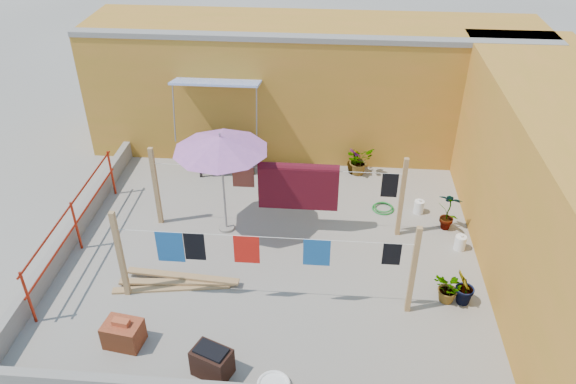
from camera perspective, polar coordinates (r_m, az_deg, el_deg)
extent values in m
plane|color=#9E998E|center=(11.23, -1.50, -6.09)|extent=(80.00, 80.00, 0.00)
cube|color=#BD7529|center=(14.44, 2.41, 10.72)|extent=(11.00, 2.40, 3.20)
cube|color=gray|center=(12.92, 2.35, 15.31)|extent=(11.00, 0.35, 0.12)
cube|color=#2D51B2|center=(13.02, -7.30, 10.99)|extent=(2.00, 0.79, 0.22)
cylinder|color=gray|center=(13.17, -11.50, 7.77)|extent=(0.03, 0.30, 1.28)
cylinder|color=gray|center=(12.79, -3.20, 7.61)|extent=(0.03, 0.30, 1.28)
cube|color=#BD7529|center=(11.07, 26.23, -0.45)|extent=(2.40, 9.00, 3.20)
cube|color=gray|center=(12.16, -21.04, -3.87)|extent=(0.16, 7.30, 0.44)
cylinder|color=#9F220F|center=(10.40, -24.88, -9.71)|extent=(0.05, 0.05, 1.10)
cylinder|color=#9F220F|center=(11.74, -20.71, -3.24)|extent=(0.05, 0.05, 1.10)
cylinder|color=#9F220F|center=(13.25, -17.48, 1.84)|extent=(0.05, 0.05, 1.10)
cylinder|color=#9F220F|center=(11.47, -21.19, -1.23)|extent=(0.04, 4.20, 0.04)
cylinder|color=#9F220F|center=(11.71, -20.76, -3.05)|extent=(0.04, 4.20, 0.04)
cube|color=tan|center=(10.16, -16.68, -6.14)|extent=(0.09, 0.09, 1.80)
cube|color=tan|center=(9.65, 12.59, -7.82)|extent=(0.09, 0.09, 1.80)
cube|color=tan|center=(11.39, 11.47, -0.58)|extent=(0.09, 0.09, 1.80)
cube|color=tan|center=(11.83, -13.27, 0.54)|extent=(0.09, 0.09, 1.80)
cylinder|color=silver|center=(9.24, -2.54, -4.59)|extent=(5.00, 0.01, 0.01)
cylinder|color=silver|center=(11.05, -1.17, 2.38)|extent=(5.00, 0.01, 0.01)
cube|color=#470B16|center=(11.24, 1.07, 0.48)|extent=(1.61, 0.22, 0.92)
cube|color=black|center=(11.21, 10.29, 0.67)|extent=(0.32, 0.02, 0.54)
cube|color=brown|center=(11.25, -4.57, 1.52)|extent=(0.44, 0.02, 0.46)
cube|color=#1B5393|center=(9.74, -11.89, -5.47)|extent=(0.47, 0.02, 0.62)
cube|color=black|center=(9.61, -9.46, -5.49)|extent=(0.35, 0.02, 0.56)
cube|color=red|center=(9.45, -4.23, -5.84)|extent=(0.43, 0.02, 0.56)
cube|color=#1B5393|center=(9.35, 2.93, -6.16)|extent=(0.45, 0.02, 0.53)
cube|color=black|center=(9.39, 10.49, -6.22)|extent=(0.30, 0.02, 0.43)
cylinder|color=gray|center=(11.88, -6.26, -3.61)|extent=(0.33, 0.33, 0.06)
cylinder|color=gray|center=(11.30, -6.57, 0.63)|extent=(0.04, 0.04, 2.14)
cone|color=#B662A9|center=(10.81, -6.89, 4.92)|extent=(2.06, 2.06, 0.30)
cylinder|color=gray|center=(10.74, -6.95, 5.70)|extent=(0.04, 0.04, 0.09)
cube|color=black|center=(13.61, -6.33, 4.62)|extent=(1.54, 0.96, 0.05)
cube|color=black|center=(13.55, -8.91, 2.66)|extent=(0.05, 0.05, 0.63)
cube|color=black|center=(14.05, -8.81, 3.85)|extent=(0.05, 0.05, 0.63)
cube|color=black|center=(13.52, -3.58, 2.94)|extent=(0.05, 0.05, 0.63)
cube|color=black|center=(14.02, -3.67, 4.11)|extent=(0.05, 0.05, 0.63)
cube|color=#A24925|center=(9.73, -16.37, -13.64)|extent=(0.66, 0.52, 0.44)
cube|color=#BB4A2C|center=(9.55, -16.62, -12.56)|extent=(0.29, 0.17, 0.09)
cube|color=tan|center=(10.62, -11.75, -9.54)|extent=(2.13, 0.47, 0.04)
cube|color=tan|center=(10.65, -11.20, -8.96)|extent=(2.13, 0.29, 0.04)
cube|color=tan|center=(10.69, -10.65, -8.38)|extent=(2.13, 0.30, 0.04)
cube|color=black|center=(9.02, -7.71, -16.76)|extent=(0.69, 0.58, 0.49)
cube|color=black|center=(8.82, -7.84, -15.66)|extent=(0.56, 0.46, 0.04)
torus|color=white|center=(8.92, -1.48, -18.95)|extent=(0.52, 0.52, 0.05)
cylinder|color=white|center=(11.72, 17.08, -4.95)|extent=(0.22, 0.22, 0.30)
cylinder|color=white|center=(11.62, 17.22, -4.28)|extent=(0.06, 0.06, 0.05)
cylinder|color=white|center=(12.55, 13.15, -1.48)|extent=(0.22, 0.22, 0.30)
cylinder|color=white|center=(12.46, 13.25, -0.85)|extent=(0.06, 0.06, 0.05)
torus|color=#1A782A|center=(12.58, 9.63, -1.66)|extent=(0.49, 0.49, 0.03)
torus|color=#1A782A|center=(12.56, 9.64, -1.52)|extent=(0.41, 0.41, 0.03)
imported|color=#1A5C1A|center=(13.65, 7.22, 3.24)|extent=(0.84, 0.81, 0.71)
imported|color=#1A5C1A|center=(13.66, 6.78, 3.14)|extent=(0.47, 0.47, 0.65)
imported|color=#1A5C1A|center=(12.04, 16.03, -1.82)|extent=(0.57, 0.49, 0.92)
imported|color=#1A5C1A|center=(10.35, 17.54, -9.26)|extent=(0.47, 0.51, 0.76)
imported|color=#1A5C1A|center=(10.39, 16.09, -9.42)|extent=(0.67, 0.69, 0.59)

